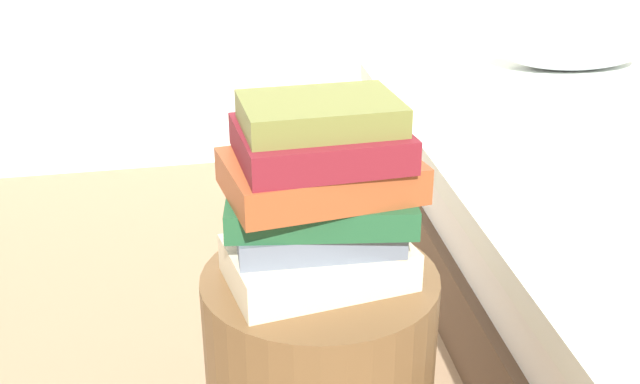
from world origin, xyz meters
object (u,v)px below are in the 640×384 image
(book_slate, at_px, (317,231))
(book_forest, at_px, (318,206))
(book_olive, at_px, (322,113))
(book_cream, at_px, (318,262))
(book_maroon, at_px, (320,144))
(book_rust, at_px, (318,175))

(book_slate, height_order, book_forest, book_forest)
(book_olive, bearing_deg, book_cream, -128.08)
(book_maroon, bearing_deg, book_forest, -165.91)
(book_forest, relative_size, book_olive, 1.25)
(book_cream, distance_m, book_rust, 0.15)
(book_slate, bearing_deg, book_maroon, -4.73)
(book_forest, relative_size, book_rust, 1.01)
(book_rust, bearing_deg, book_slate, -118.33)
(book_forest, distance_m, book_rust, 0.05)
(book_maroon, bearing_deg, book_slate, 169.67)
(book_slate, relative_size, book_rust, 0.89)
(book_rust, height_order, book_olive, book_olive)
(book_cream, height_order, book_forest, book_forest)
(book_maroon, bearing_deg, book_olive, 40.52)
(book_rust, relative_size, book_olive, 1.24)
(book_forest, relative_size, book_maroon, 1.18)
(book_forest, xyz_separation_m, book_rust, (0.00, 0.01, 0.05))
(book_cream, relative_size, book_forest, 0.98)
(book_cream, distance_m, book_maroon, 0.20)
(book_cream, relative_size, book_rust, 0.99)
(book_olive, bearing_deg, book_maroon, -138.28)
(book_maroon, distance_m, book_olive, 0.05)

